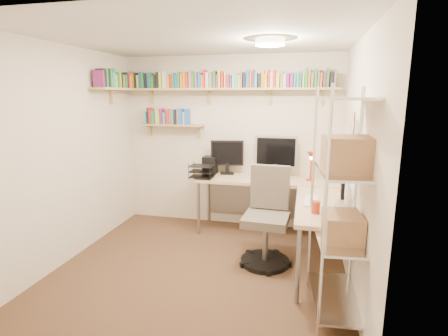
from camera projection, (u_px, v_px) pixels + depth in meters
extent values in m
plane|color=#3F241B|center=(201.00, 267.00, 4.01)|extent=(3.20, 3.20, 0.00)
cube|color=beige|center=(229.00, 142.00, 5.18)|extent=(3.20, 0.04, 2.50)
cube|color=beige|center=(70.00, 155.00, 4.11)|extent=(0.04, 3.00, 2.50)
cube|color=beige|center=(357.00, 167.00, 3.40)|extent=(0.04, 3.00, 2.50)
cube|color=beige|center=(134.00, 200.00, 2.32)|extent=(3.20, 0.04, 2.50)
cube|color=silver|center=(198.00, 38.00, 3.50)|extent=(3.20, 3.00, 0.04)
cube|color=white|center=(351.00, 131.00, 3.87)|extent=(0.01, 0.30, 0.42)
cube|color=silver|center=(356.00, 139.00, 3.50)|extent=(0.01, 0.28, 0.38)
cylinder|color=#FFEAC6|center=(270.00, 42.00, 3.54)|extent=(0.30, 0.30, 0.06)
cube|color=tan|center=(228.00, 89.00, 4.91)|extent=(3.05, 0.25, 0.03)
cube|color=tan|center=(117.00, 89.00, 4.83)|extent=(0.25, 1.00, 0.03)
cube|color=tan|center=(173.00, 125.00, 5.23)|extent=(0.95, 0.20, 0.02)
cube|color=tan|center=(151.00, 94.00, 5.25)|extent=(0.03, 0.20, 0.20)
cube|color=tan|center=(208.00, 94.00, 5.05)|extent=(0.03, 0.20, 0.20)
cube|color=tan|center=(271.00, 94.00, 4.85)|extent=(0.03, 0.20, 0.20)
cube|color=tan|center=(323.00, 94.00, 4.70)|extent=(0.03, 0.20, 0.20)
cube|color=#225FB4|center=(132.00, 80.00, 5.20)|extent=(0.03, 0.12, 0.24)
cube|color=orange|center=(134.00, 81.00, 5.20)|extent=(0.04, 0.14, 0.21)
cube|color=black|center=(137.00, 81.00, 5.19)|extent=(0.02, 0.14, 0.22)
cube|color=#B8D327|center=(139.00, 82.00, 5.18)|extent=(0.03, 0.13, 0.19)
cube|color=#225FB4|center=(141.00, 80.00, 5.17)|extent=(0.04, 0.12, 0.23)
cube|color=#2A8038|center=(144.00, 81.00, 5.16)|extent=(0.03, 0.14, 0.22)
cube|color=black|center=(147.00, 81.00, 5.15)|extent=(0.02, 0.11, 0.21)
cube|color=#225FB4|center=(149.00, 81.00, 5.14)|extent=(0.03, 0.11, 0.23)
cube|color=#2A8038|center=(151.00, 81.00, 5.14)|extent=(0.02, 0.15, 0.22)
cube|color=#2A8038|center=(154.00, 82.00, 5.13)|extent=(0.03, 0.13, 0.18)
cube|color=black|center=(156.00, 82.00, 5.12)|extent=(0.03, 0.12, 0.19)
cube|color=black|center=(159.00, 80.00, 5.11)|extent=(0.04, 0.13, 0.23)
cube|color=#B8D327|center=(162.00, 80.00, 5.10)|extent=(0.04, 0.14, 0.23)
cube|color=beige|center=(165.00, 80.00, 5.09)|extent=(0.03, 0.15, 0.24)
cube|color=beige|center=(167.00, 81.00, 5.08)|extent=(0.03, 0.12, 0.21)
cube|color=orange|center=(169.00, 82.00, 5.08)|extent=(0.04, 0.13, 0.17)
cube|color=red|center=(172.00, 82.00, 5.07)|extent=(0.02, 0.12, 0.17)
cube|color=#2A8038|center=(174.00, 81.00, 5.06)|extent=(0.03, 0.11, 0.21)
cube|color=#225FB4|center=(177.00, 81.00, 5.05)|extent=(0.04, 0.11, 0.20)
cube|color=#2A8038|center=(180.00, 80.00, 5.04)|extent=(0.03, 0.14, 0.22)
cube|color=orange|center=(183.00, 81.00, 5.03)|extent=(0.04, 0.12, 0.21)
cube|color=orange|center=(185.00, 80.00, 5.02)|extent=(0.03, 0.14, 0.23)
cube|color=red|center=(188.00, 81.00, 5.01)|extent=(0.04, 0.14, 0.21)
cube|color=gray|center=(191.00, 80.00, 5.00)|extent=(0.04, 0.14, 0.24)
cube|color=#2A8038|center=(194.00, 81.00, 4.99)|extent=(0.03, 0.13, 0.20)
cube|color=gray|center=(197.00, 81.00, 4.98)|extent=(0.03, 0.13, 0.21)
cube|color=#225FB4|center=(200.00, 81.00, 4.97)|extent=(0.04, 0.13, 0.21)
cube|color=orange|center=(203.00, 82.00, 4.97)|extent=(0.03, 0.12, 0.18)
cube|color=red|center=(205.00, 79.00, 4.95)|extent=(0.02, 0.14, 0.25)
cube|color=beige|center=(208.00, 80.00, 4.95)|extent=(0.04, 0.15, 0.21)
cube|color=gray|center=(212.00, 80.00, 4.93)|extent=(0.04, 0.14, 0.22)
cube|color=#2A8038|center=(215.00, 80.00, 4.92)|extent=(0.03, 0.14, 0.23)
cube|color=#7E2169|center=(218.00, 81.00, 4.92)|extent=(0.03, 0.12, 0.19)
cube|color=#B8D327|center=(220.00, 79.00, 4.90)|extent=(0.03, 0.15, 0.25)
cube|color=red|center=(223.00, 80.00, 4.90)|extent=(0.03, 0.14, 0.22)
cube|color=beige|center=(226.00, 80.00, 4.89)|extent=(0.02, 0.11, 0.22)
cube|color=red|center=(229.00, 82.00, 4.88)|extent=(0.04, 0.15, 0.18)
cube|color=#225FB4|center=(231.00, 82.00, 4.88)|extent=(0.02, 0.11, 0.17)
cube|color=beige|center=(234.00, 81.00, 4.87)|extent=(0.02, 0.11, 0.18)
cube|color=teal|center=(237.00, 81.00, 4.86)|extent=(0.04, 0.12, 0.18)
cube|color=#B8D327|center=(240.00, 82.00, 4.85)|extent=(0.03, 0.13, 0.17)
cube|color=gray|center=(242.00, 80.00, 4.84)|extent=(0.02, 0.14, 0.22)
cube|color=black|center=(245.00, 81.00, 4.83)|extent=(0.04, 0.14, 0.19)
cube|color=#225FB4|center=(248.00, 79.00, 4.82)|extent=(0.04, 0.14, 0.24)
cube|color=orange|center=(251.00, 80.00, 4.81)|extent=(0.02, 0.14, 0.21)
cube|color=#7E2169|center=(254.00, 79.00, 4.80)|extent=(0.02, 0.12, 0.24)
cube|color=teal|center=(256.00, 80.00, 4.80)|extent=(0.03, 0.14, 0.20)
cube|color=black|center=(260.00, 81.00, 4.79)|extent=(0.04, 0.12, 0.19)
cube|color=orange|center=(263.00, 79.00, 4.77)|extent=(0.04, 0.13, 0.23)
cube|color=#B8D327|center=(266.00, 81.00, 4.77)|extent=(0.03, 0.11, 0.19)
cube|color=red|center=(269.00, 79.00, 4.75)|extent=(0.03, 0.12, 0.24)
cube|color=beige|center=(272.00, 80.00, 4.75)|extent=(0.04, 0.11, 0.21)
cube|color=red|center=(275.00, 79.00, 4.74)|extent=(0.03, 0.13, 0.23)
cube|color=#B8D327|center=(278.00, 81.00, 4.73)|extent=(0.04, 0.14, 0.19)
cube|color=gray|center=(282.00, 79.00, 4.72)|extent=(0.03, 0.14, 0.22)
cube|color=beige|center=(285.00, 81.00, 4.71)|extent=(0.04, 0.14, 0.18)
cube|color=#7E2169|center=(288.00, 80.00, 4.70)|extent=(0.04, 0.13, 0.19)
cube|color=#7E2169|center=(292.00, 80.00, 4.69)|extent=(0.04, 0.15, 0.20)
cube|color=teal|center=(295.00, 80.00, 4.68)|extent=(0.02, 0.11, 0.19)
cube|color=teal|center=(298.00, 80.00, 4.67)|extent=(0.03, 0.13, 0.20)
cube|color=#225FB4|center=(301.00, 80.00, 4.66)|extent=(0.03, 0.12, 0.21)
cube|color=#B8D327|center=(303.00, 80.00, 4.66)|extent=(0.02, 0.12, 0.19)
cube|color=#2A8038|center=(306.00, 78.00, 4.64)|extent=(0.03, 0.14, 0.25)
cube|color=orange|center=(309.00, 79.00, 4.64)|extent=(0.02, 0.13, 0.23)
cube|color=gray|center=(312.00, 80.00, 4.63)|extent=(0.03, 0.14, 0.20)
cube|color=#2A8038|center=(316.00, 78.00, 4.62)|extent=(0.03, 0.14, 0.24)
cube|color=gray|center=(318.00, 80.00, 4.61)|extent=(0.03, 0.15, 0.21)
cube|color=orange|center=(321.00, 80.00, 4.61)|extent=(0.02, 0.15, 0.18)
cube|color=#7E2169|center=(324.00, 79.00, 4.60)|extent=(0.03, 0.15, 0.21)
cube|color=#2A8038|center=(328.00, 78.00, 4.58)|extent=(0.03, 0.14, 0.25)
cube|color=black|center=(332.00, 80.00, 4.58)|extent=(0.04, 0.14, 0.19)
cube|color=gray|center=(335.00, 80.00, 4.57)|extent=(0.02, 0.15, 0.19)
cube|color=#7E2169|center=(99.00, 79.00, 4.39)|extent=(0.15, 0.03, 0.21)
cube|color=black|center=(101.00, 78.00, 4.44)|extent=(0.12, 0.04, 0.23)
cube|color=#2A8038|center=(103.00, 78.00, 4.48)|extent=(0.14, 0.04, 0.24)
cube|color=black|center=(105.00, 78.00, 4.53)|extent=(0.14, 0.03, 0.24)
cube|color=#2A8038|center=(106.00, 78.00, 4.56)|extent=(0.15, 0.03, 0.23)
cube|color=gray|center=(108.00, 79.00, 4.59)|extent=(0.13, 0.03, 0.21)
cube|color=teal|center=(110.00, 80.00, 4.64)|extent=(0.13, 0.04, 0.19)
cube|color=teal|center=(111.00, 78.00, 4.67)|extent=(0.13, 0.02, 0.25)
cube|color=#B8D327|center=(113.00, 81.00, 4.71)|extent=(0.12, 0.03, 0.17)
cube|color=#2A8038|center=(115.00, 80.00, 4.76)|extent=(0.13, 0.04, 0.21)
cube|color=#B8D327|center=(117.00, 80.00, 4.81)|extent=(0.13, 0.03, 0.22)
cube|color=black|center=(118.00, 80.00, 4.84)|extent=(0.13, 0.04, 0.21)
cube|color=orange|center=(119.00, 82.00, 4.88)|extent=(0.15, 0.03, 0.17)
cube|color=#225FB4|center=(121.00, 82.00, 4.92)|extent=(0.12, 0.02, 0.18)
cube|color=#2A8038|center=(122.00, 81.00, 4.95)|extent=(0.15, 0.04, 0.18)
cube|color=black|center=(124.00, 80.00, 4.99)|extent=(0.12, 0.03, 0.22)
cube|color=red|center=(125.00, 81.00, 5.04)|extent=(0.14, 0.03, 0.20)
cube|color=#B8D327|center=(127.00, 82.00, 5.08)|extent=(0.13, 0.03, 0.18)
cube|color=gray|center=(128.00, 82.00, 5.11)|extent=(0.12, 0.03, 0.19)
cube|color=orange|center=(129.00, 81.00, 5.14)|extent=(0.12, 0.02, 0.22)
cube|color=gray|center=(130.00, 80.00, 5.18)|extent=(0.15, 0.04, 0.23)
cube|color=teal|center=(147.00, 118.00, 5.30)|extent=(0.04, 0.14, 0.18)
cube|color=black|center=(150.00, 116.00, 5.28)|extent=(0.03, 0.14, 0.24)
cube|color=red|center=(152.00, 116.00, 5.27)|extent=(0.04, 0.14, 0.23)
cube|color=#2A8038|center=(154.00, 117.00, 5.27)|extent=(0.04, 0.15, 0.20)
cube|color=beige|center=(157.00, 117.00, 5.25)|extent=(0.03, 0.11, 0.22)
cube|color=#B8D327|center=(159.00, 117.00, 5.25)|extent=(0.04, 0.14, 0.20)
cube|color=#7E2169|center=(162.00, 116.00, 5.23)|extent=(0.04, 0.13, 0.23)
cube|color=teal|center=(166.00, 118.00, 5.23)|extent=(0.04, 0.14, 0.17)
cube|color=red|center=(169.00, 117.00, 5.21)|extent=(0.04, 0.15, 0.22)
cube|color=gray|center=(171.00, 117.00, 5.20)|extent=(0.03, 0.12, 0.22)
cube|color=teal|center=(174.00, 117.00, 5.20)|extent=(0.03, 0.14, 0.22)
cube|color=black|center=(176.00, 117.00, 5.19)|extent=(0.04, 0.15, 0.22)
cube|color=gray|center=(179.00, 116.00, 5.18)|extent=(0.04, 0.12, 0.23)
cube|color=#225FB4|center=(182.00, 117.00, 5.17)|extent=(0.04, 0.14, 0.23)
cube|color=beige|center=(185.00, 118.00, 5.16)|extent=(0.03, 0.11, 0.18)
cube|color=#225FB4|center=(187.00, 117.00, 5.15)|extent=(0.04, 0.14, 0.23)
cube|color=beige|center=(270.00, 180.00, 4.87)|extent=(2.05, 0.65, 0.04)
cube|color=beige|center=(327.00, 206.00, 3.72)|extent=(0.65, 1.40, 0.04)
cylinder|color=gray|center=(198.00, 208.00, 4.91)|extent=(0.04, 0.04, 0.76)
cylinder|color=gray|center=(209.00, 197.00, 5.42)|extent=(0.04, 0.04, 0.76)
cylinder|color=gray|center=(340.00, 206.00, 4.99)|extent=(0.04, 0.04, 0.76)
cylinder|color=gray|center=(298.00, 266.00, 3.24)|extent=(0.04, 0.04, 0.76)
cylinder|color=gray|center=(360.00, 273.00, 3.12)|extent=(0.04, 0.04, 0.76)
cube|color=gray|center=(272.00, 198.00, 5.21)|extent=(1.94, 0.02, 0.59)
cube|color=silver|center=(276.00, 152.00, 4.90)|extent=(0.59, 0.03, 0.45)
cube|color=black|center=(276.00, 152.00, 4.88)|extent=(0.54, 0.00, 0.39)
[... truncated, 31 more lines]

